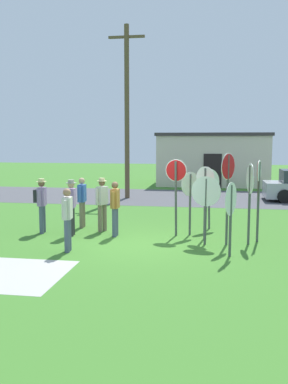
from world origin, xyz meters
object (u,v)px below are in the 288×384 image
(stop_sign_tallest, at_px, (250,189))
(person_in_blue, at_px, (41,202))
(stop_sign_rear_left, at_px, (228,182))
(person_in_dark_shirt, at_px, (82,200))
(stop_sign_far_back, at_px, (206,198))
(person_on_left, at_px, (115,206))
(stop_sign_rear_right, at_px, (190,192))
(person_holding_notes, at_px, (67,216))
(person_in_teal, at_px, (71,204))
(stop_sign_leaning_right, at_px, (259,188))
(utility_pole, at_px, (127,109))
(stop_sign_low_front, at_px, (205,191))
(person_with_sunhat, at_px, (102,201))
(stop_sign_nearest, at_px, (209,188))
(stop_sign_leaning_left, at_px, (231,206))
(stop_sign_center_cluster, at_px, (176,185))

(stop_sign_tallest, relative_size, person_in_blue, 1.33)
(person_in_blue, bearing_deg, stop_sign_rear_left, -6.24)
(stop_sign_rear_left, xyz_separation_m, person_in_dark_shirt, (-4.76, 1.67, -0.83))
(stop_sign_far_back, height_order, person_on_left, stop_sign_far_back)
(person_in_dark_shirt, bearing_deg, stop_sign_rear_right, -9.09)
(stop_sign_rear_left, bearing_deg, person_holding_notes, -161.40)
(stop_sign_far_back, height_order, stop_sign_tallest, stop_sign_tallest)
(stop_sign_rear_right, height_order, person_in_teal, stop_sign_rear_right)
(stop_sign_leaning_right, bearing_deg, person_in_teal, -179.23)
(person_in_dark_shirt, bearing_deg, stop_sign_tallest, -15.85)
(utility_pole, distance_m, stop_sign_rear_right, 9.30)
(stop_sign_rear_right, bearing_deg, stop_sign_low_front, -43.93)
(stop_sign_tallest, bearing_deg, stop_sign_leaning_right, 52.63)
(stop_sign_far_back, distance_m, person_in_blue, 5.23)
(stop_sign_low_front, relative_size, person_in_dark_shirt, 1.29)
(utility_pole, distance_m, person_on_left, 9.30)
(person_in_blue, height_order, person_holding_notes, person_in_blue)
(stop_sign_rear_left, relative_size, person_with_sunhat, 1.50)
(stop_sign_leaning_right, xyz_separation_m, stop_sign_rear_left, (-0.89, -0.50, 0.21))
(person_holding_notes, bearing_deg, utility_pole, 92.84)
(stop_sign_rear_right, bearing_deg, stop_sign_nearest, 61.62)
(stop_sign_rear_left, bearing_deg, utility_pole, 117.44)
(stop_sign_leaning_right, distance_m, stop_sign_low_front, 1.53)
(stop_sign_leaning_left, relative_size, person_in_dark_shirt, 1.13)
(stop_sign_rear_right, bearing_deg, stop_sign_far_back, -65.81)
(stop_sign_rear_left, bearing_deg, stop_sign_nearest, 103.95)
(person_in_blue, bearing_deg, person_on_left, -1.67)
(person_in_blue, distance_m, person_with_sunhat, 1.92)
(utility_pole, xyz_separation_m, stop_sign_rear_right, (3.61, -7.99, -3.11))
(stop_sign_leaning_right, bearing_deg, stop_sign_low_front, 174.99)
(stop_sign_leaning_right, height_order, person_on_left, stop_sign_leaning_right)
(stop_sign_leaning_right, height_order, person_holding_notes, stop_sign_leaning_right)
(stop_sign_rear_right, bearing_deg, person_in_teal, -169.64)
(stop_sign_low_front, xyz_separation_m, person_in_dark_shirt, (-4.13, 1.04, -0.51))
(stop_sign_rear_right, bearing_deg, person_in_dark_shirt, 170.91)
(person_holding_notes, bearing_deg, person_in_teal, 105.67)
(stop_sign_tallest, bearing_deg, stop_sign_leaning_left, -112.85)
(stop_sign_leaning_left, bearing_deg, person_on_left, 152.37)
(stop_sign_tallest, relative_size, person_on_left, 1.37)
(stop_sign_nearest, relative_size, person_holding_notes, 1.19)
(utility_pole, bearing_deg, stop_sign_tallest, -59.17)
(stop_sign_leaning_right, xyz_separation_m, person_holding_notes, (-5.08, -1.91, -0.62))
(stop_sign_rear_right, distance_m, stop_sign_center_cluster, 0.53)
(stop_sign_far_back, xyz_separation_m, person_on_left, (-2.76, 0.59, -0.37))
(stop_sign_leaning_left, bearing_deg, person_holding_notes, -177.42)
(person_in_blue, relative_size, person_on_left, 1.03)
(stop_sign_leaning_left, bearing_deg, stop_sign_rear_left, 92.02)
(stop_sign_center_cluster, height_order, stop_sign_rear_left, stop_sign_rear_left)
(person_in_blue, xyz_separation_m, person_in_dark_shirt, (1.01, 1.04, -0.06))
(stop_sign_leaning_right, xyz_separation_m, stop_sign_nearest, (-1.42, 1.64, -0.20))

